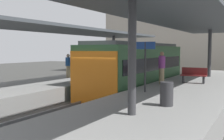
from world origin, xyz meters
name	(u,v)px	position (x,y,z in m)	size (l,w,h in m)	color
ground_plane	(105,105)	(0.00, 0.00, 0.00)	(80.00, 80.00, 0.00)	#383835
platform_left	(50,90)	(-3.80, 0.00, 0.50)	(4.40, 28.00, 1.00)	gray
platform_right	(178,103)	(3.80, 0.00, 0.50)	(4.40, 28.00, 1.00)	gray
track_ballast	(105,103)	(0.00, 0.00, 0.10)	(3.20, 28.00, 0.20)	#423F3D
rail_near_side	(94,99)	(-0.72, 0.00, 0.27)	(0.08, 28.00, 0.14)	slate
rail_far_side	(118,101)	(0.72, 0.00, 0.27)	(0.08, 28.00, 0.14)	slate
commuter_train	(137,67)	(0.00, 4.02, 1.73)	(2.78, 10.44, 3.10)	#2D5633
canopy_left	(64,30)	(-3.80, 1.40, 4.06)	(4.18, 21.00, 3.18)	#333335
canopy_right	(188,20)	(3.80, 1.40, 4.29)	(4.18, 21.00, 3.41)	#333335
platform_bench	(194,75)	(3.69, 3.48, 1.46)	(1.40, 0.41, 0.86)	black
platform_sign	(145,55)	(2.54, -0.85, 2.62)	(0.90, 0.08, 2.21)	#262628
litter_bin	(167,94)	(4.29, -3.23, 1.40)	(0.44, 0.44, 0.80)	#2D2D30
passenger_near_bench	(68,65)	(-4.32, 2.37, 1.81)	(0.36, 0.36, 1.58)	#998460
passenger_mid_platform	(162,67)	(2.30, 2.08, 1.92)	(0.36, 0.36, 1.76)	#998460
station_building_backdrop	(185,27)	(-1.07, 20.00, 5.50)	(18.00, 6.00, 11.00)	#A89E8E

